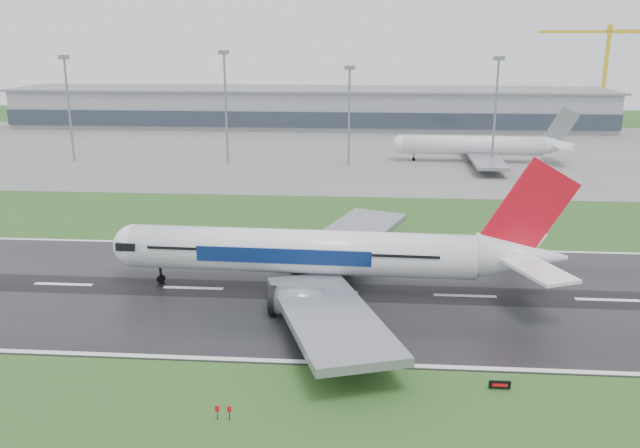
{
  "coord_description": "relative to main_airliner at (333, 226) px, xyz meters",
  "views": [
    {
      "loc": [
        25.92,
        -90.1,
        36.15
      ],
      "look_at": [
        18.03,
        12.0,
        7.0
      ],
      "focal_mm": 37.03,
      "sensor_mm": 36.0,
      "label": 1
    }
  ],
  "objects": [
    {
      "name": "ground",
      "position": [
        -20.75,
        -0.95,
        -9.85
      ],
      "size": [
        520.0,
        520.0,
        0.0
      ],
      "primitive_type": "plane",
      "color": "#264E1C",
      "rests_on": "ground"
    },
    {
      "name": "runway",
      "position": [
        -20.75,
        -0.95,
        -9.8
      ],
      "size": [
        400.0,
        45.0,
        0.1
      ],
      "primitive_type": "cube",
      "color": "black",
      "rests_on": "ground"
    },
    {
      "name": "apron",
      "position": [
        -20.75,
        124.05,
        -9.81
      ],
      "size": [
        400.0,
        130.0,
        0.08
      ],
      "primitive_type": "cube",
      "color": "slate",
      "rests_on": "ground"
    },
    {
      "name": "terminal",
      "position": [
        -20.75,
        184.05,
        -2.35
      ],
      "size": [
        240.0,
        36.0,
        15.0
      ],
      "primitive_type": "cube",
      "color": "gray",
      "rests_on": "ground"
    },
    {
      "name": "main_airliner",
      "position": [
        0.0,
        0.0,
        0.0
      ],
      "size": [
        68.21,
        65.18,
        19.5
      ],
      "primitive_type": null,
      "rotation": [
        0.0,
        0.0,
        -0.03
      ],
      "color": "white",
      "rests_on": "runway"
    },
    {
      "name": "parked_airliner",
      "position": [
        37.52,
        106.77,
        -1.78
      ],
      "size": [
        55.48,
        51.79,
        15.98
      ],
      "primitive_type": null,
      "rotation": [
        0.0,
        0.0,
        -0.02
      ],
      "color": "silver",
      "rests_on": "apron"
    },
    {
      "name": "tower_crane",
      "position": [
        102.17,
        199.05,
        10.75
      ],
      "size": [
        38.63,
        19.4,
        41.21
      ],
      "primitive_type": null,
      "rotation": [
        0.0,
        0.0,
        -0.43
      ],
      "color": "yellow",
      "rests_on": "ground"
    },
    {
      "name": "runway_sign",
      "position": [
        19.39,
        -27.18,
        -9.33
      ],
      "size": [
        2.3,
        0.75,
        1.04
      ],
      "primitive_type": null,
      "rotation": [
        0.0,
        0.0,
        0.22
      ],
      "color": "black",
      "rests_on": "ground"
    },
    {
      "name": "floodmast_1",
      "position": [
        -83.88,
        99.05,
        5.09
      ],
      "size": [
        0.64,
        0.64,
        29.88
      ],
      "primitive_type": "cylinder",
      "color": "gray",
      "rests_on": "ground"
    },
    {
      "name": "floodmast_2",
      "position": [
        -36.88,
        99.05,
        5.78
      ],
      "size": [
        0.64,
        0.64,
        31.26
      ],
      "primitive_type": "cylinder",
      "color": "gray",
      "rests_on": "ground"
    },
    {
      "name": "floodmast_3",
      "position": [
        -1.15,
        99.05,
        3.73
      ],
      "size": [
        0.64,
        0.64,
        27.17
      ],
      "primitive_type": "cylinder",
      "color": "gray",
      "rests_on": "ground"
    },
    {
      "name": "floodmast_4",
      "position": [
        39.94,
        99.05,
        5.07
      ],
      "size": [
        0.64,
        0.64,
        29.84
      ],
      "primitive_type": "cylinder",
      "color": "gray",
      "rests_on": "ground"
    }
  ]
}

